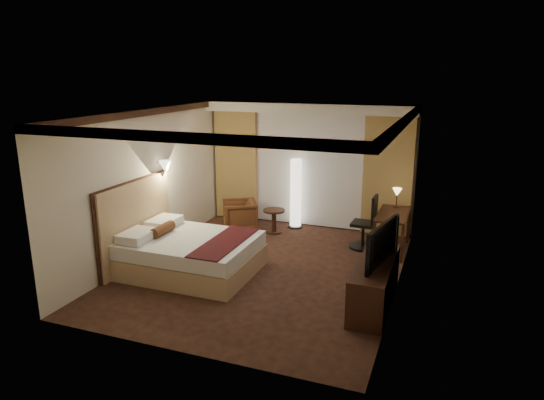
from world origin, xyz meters
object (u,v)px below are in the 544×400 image
at_px(armchair, 240,214).
at_px(television, 375,239).
at_px(desk, 392,232).
at_px(bed, 191,254).
at_px(side_table, 274,221).
at_px(office_chair, 364,222).
at_px(dresser, 375,283).
at_px(floor_lamp, 296,193).

distance_m(armchair, television, 4.16).
xyz_separation_m(armchair, desk, (3.24, -0.14, 0.02)).
distance_m(bed, side_table, 2.52).
bearing_deg(bed, office_chair, 40.82).
distance_m(desk, television, 2.44).
bearing_deg(television, office_chair, 25.40).
bearing_deg(dresser, side_table, 134.49).
xyz_separation_m(side_table, desk, (2.48, -0.21, 0.12)).
bearing_deg(office_chair, floor_lamp, 156.74).
distance_m(bed, office_chair, 3.35).
height_order(office_chair, television, television).
relative_size(armchair, floor_lamp, 0.46).
bearing_deg(bed, armchair, 94.06).
distance_m(side_table, office_chair, 1.98).
bearing_deg(office_chair, desk, 7.57).
relative_size(office_chair, dresser, 0.62).
xyz_separation_m(side_table, television, (2.50, -2.57, 0.76)).
xyz_separation_m(armchair, office_chair, (2.70, -0.19, 0.18)).
xyz_separation_m(armchair, floor_lamp, (1.07, 0.59, 0.41)).
relative_size(armchair, side_table, 1.40).
relative_size(desk, television, 1.03).
relative_size(side_table, office_chair, 0.48).
bearing_deg(bed, floor_lamp, 73.01).
bearing_deg(armchair, office_chair, 56.84).
height_order(side_table, dresser, dresser).
bearing_deg(side_table, desk, -4.94).
bearing_deg(floor_lamp, office_chair, -25.55).
distance_m(floor_lamp, television, 3.79).
relative_size(floor_lamp, dresser, 0.88).
distance_m(desk, dresser, 2.36).
distance_m(floor_lamp, desk, 2.32).
bearing_deg(office_chair, bed, -136.90).
xyz_separation_m(side_table, floor_lamp, (0.31, 0.51, 0.51)).
xyz_separation_m(floor_lamp, desk, (2.17, -0.73, -0.39)).
height_order(desk, office_chair, office_chair).
bearing_deg(desk, bed, -143.94).
height_order(floor_lamp, office_chair, floor_lamp).
xyz_separation_m(desk, dresser, (0.05, -2.36, -0.04)).
xyz_separation_m(floor_lamp, office_chair, (1.63, -0.78, -0.23)).
bearing_deg(floor_lamp, dresser, -54.33).
height_order(side_table, office_chair, office_chair).
xyz_separation_m(armchair, side_table, (0.76, 0.07, -0.10)).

